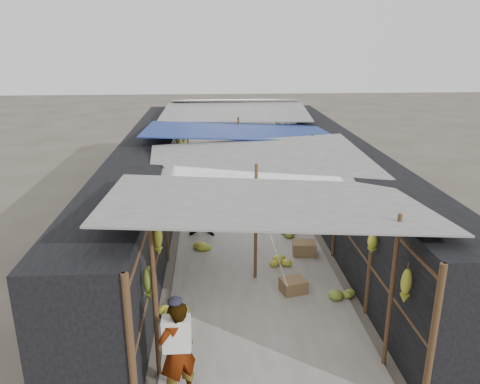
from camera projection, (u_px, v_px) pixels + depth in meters
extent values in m
plane|color=#6B6356|center=(273.00, 369.00, 7.46)|extent=(80.00, 80.00, 0.00)
cube|color=#9E998E|center=(244.00, 220.00, 13.62)|extent=(3.60, 16.00, 0.02)
cube|color=black|center=(148.00, 184.00, 13.10)|extent=(1.40, 15.00, 2.30)
cube|color=black|center=(337.00, 181.00, 13.43)|extent=(1.40, 15.00, 2.30)
cube|color=olive|center=(293.00, 286.00, 9.67)|extent=(0.59, 0.52, 0.30)
cube|color=olive|center=(304.00, 248.00, 11.38)|extent=(0.60, 0.50, 0.33)
cube|color=olive|center=(229.00, 184.00, 16.54)|extent=(0.54, 0.48, 0.29)
cylinder|color=black|center=(288.00, 225.00, 12.99)|extent=(0.57, 0.57, 0.17)
imported|color=white|center=(177.00, 351.00, 6.65)|extent=(0.69, 0.63, 1.58)
imported|color=#2133A7|center=(205.00, 203.00, 12.26)|extent=(0.98, 0.82, 1.83)
imported|color=#514D46|center=(278.00, 175.00, 16.57)|extent=(0.42, 0.61, 0.87)
cylinder|color=brown|center=(155.00, 301.00, 6.94)|extent=(0.07, 0.07, 2.60)
cylinder|color=brown|center=(391.00, 293.00, 7.16)|extent=(0.07, 0.07, 2.60)
cylinder|color=brown|center=(256.00, 223.00, 9.90)|extent=(0.07, 0.07, 2.60)
cylinder|color=brown|center=(179.00, 184.00, 12.64)|extent=(0.07, 0.07, 2.60)
cylinder|color=brown|center=(310.00, 181.00, 12.86)|extent=(0.07, 0.07, 2.60)
cylinder|color=brown|center=(238.00, 156.00, 15.59)|extent=(0.07, 0.07, 2.60)
cylinder|color=brown|center=(188.00, 139.00, 18.33)|extent=(0.07, 0.07, 2.60)
cylinder|color=brown|center=(279.00, 138.00, 18.55)|extent=(0.07, 0.07, 2.60)
cube|color=gray|center=(268.00, 201.00, 7.63)|extent=(5.21, 3.19, 0.52)
cube|color=gray|center=(260.00, 161.00, 10.73)|extent=(5.23, 3.73, 0.50)
cube|color=navy|center=(238.00, 130.00, 13.81)|extent=(5.40, 3.60, 0.41)
cube|color=gray|center=(235.00, 111.00, 16.91)|extent=(5.37, 3.66, 0.27)
cube|color=gray|center=(234.00, 100.00, 19.16)|extent=(5.00, 1.99, 0.24)
cylinder|color=brown|center=(171.00, 152.00, 12.87)|extent=(0.06, 15.00, 0.06)
cylinder|color=brown|center=(315.00, 150.00, 13.11)|extent=(0.06, 15.00, 0.06)
cylinder|color=gray|center=(244.00, 151.00, 12.99)|extent=(0.02, 15.00, 0.02)
cube|color=#1934A7|center=(250.00, 173.00, 12.10)|extent=(0.55, 0.03, 0.65)
cube|color=#194AA3|center=(245.00, 157.00, 13.59)|extent=(0.70, 0.03, 0.60)
cube|color=#2C7F2A|center=(222.00, 208.00, 9.65)|extent=(0.60, 0.03, 0.70)
cube|color=white|center=(265.00, 144.00, 15.18)|extent=(0.60, 0.03, 0.55)
ellipsoid|color=olive|center=(149.00, 284.00, 6.92)|extent=(0.17, 0.14, 0.59)
ellipsoid|color=#A8A82B|center=(158.00, 240.00, 8.21)|extent=(0.16, 0.14, 0.59)
ellipsoid|color=olive|center=(165.00, 205.00, 9.62)|extent=(0.15, 0.13, 0.55)
ellipsoid|color=#A8A82B|center=(170.00, 197.00, 10.69)|extent=(0.19, 0.16, 0.58)
ellipsoid|color=olive|center=(175.00, 175.00, 12.53)|extent=(0.17, 0.15, 0.50)
ellipsoid|color=#A8A82B|center=(179.00, 155.00, 13.99)|extent=(0.19, 0.16, 0.52)
ellipsoid|color=olive|center=(180.00, 146.00, 14.79)|extent=(0.18, 0.15, 0.46)
ellipsoid|color=olive|center=(184.00, 139.00, 16.78)|extent=(0.17, 0.15, 0.51)
ellipsoid|color=olive|center=(186.00, 134.00, 18.25)|extent=(0.17, 0.14, 0.49)
ellipsoid|color=#A8A82B|center=(187.00, 126.00, 19.46)|extent=(0.17, 0.14, 0.37)
ellipsoid|color=#A8A82B|center=(406.00, 286.00, 6.82)|extent=(0.16, 0.13, 0.56)
ellipsoid|color=#A8A82B|center=(372.00, 244.00, 8.21)|extent=(0.18, 0.15, 0.36)
ellipsoid|color=olive|center=(344.00, 207.00, 9.89)|extent=(0.16, 0.14, 0.55)
ellipsoid|color=olive|center=(332.00, 189.00, 10.88)|extent=(0.17, 0.15, 0.37)
ellipsoid|color=olive|center=(314.00, 174.00, 12.72)|extent=(0.19, 0.16, 0.56)
ellipsoid|color=olive|center=(303.00, 156.00, 14.18)|extent=(0.18, 0.16, 0.52)
ellipsoid|color=#A8A82B|center=(295.00, 148.00, 15.56)|extent=(0.17, 0.15, 0.44)
ellipsoid|color=#A8A82B|center=(288.00, 137.00, 16.96)|extent=(0.17, 0.15, 0.56)
ellipsoid|color=olive|center=(283.00, 134.00, 18.11)|extent=(0.16, 0.13, 0.55)
ellipsoid|color=olive|center=(276.00, 122.00, 19.72)|extent=(0.16, 0.14, 0.39)
ellipsoid|color=#A8A82B|center=(175.00, 315.00, 8.67)|extent=(0.60, 0.51, 0.30)
ellipsoid|color=#A8A82B|center=(279.00, 261.00, 10.79)|extent=(0.56, 0.47, 0.28)
ellipsoid|color=olive|center=(231.00, 210.00, 14.10)|extent=(0.49, 0.42, 0.25)
ellipsoid|color=olive|center=(294.00, 231.00, 12.48)|extent=(0.58, 0.49, 0.29)
ellipsoid|color=#A8A82B|center=(200.00, 248.00, 11.54)|extent=(0.45, 0.38, 0.22)
ellipsoid|color=olive|center=(345.00, 295.00, 9.31)|extent=(0.67, 0.57, 0.33)
ellipsoid|color=olive|center=(281.00, 197.00, 15.24)|extent=(0.50, 0.42, 0.25)
ellipsoid|color=olive|center=(203.00, 199.00, 15.06)|extent=(0.50, 0.43, 0.25)
ellipsoid|color=olive|center=(197.00, 174.00, 17.76)|extent=(0.65, 0.55, 0.32)
ellipsoid|color=olive|center=(274.00, 173.00, 17.77)|extent=(0.68, 0.58, 0.34)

